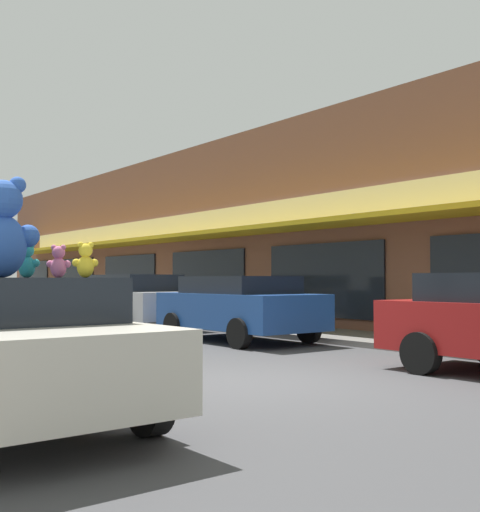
% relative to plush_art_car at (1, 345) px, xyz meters
% --- Properties ---
extents(ground_plane, '(260.00, 260.00, 0.00)m').
position_rel_plush_art_car_xyz_m(ground_plane, '(3.49, 0.53, -0.77)').
color(ground_plane, '#424244').
extents(storefront_row, '(15.32, 39.18, 6.11)m').
position_rel_plush_art_car_xyz_m(storefront_row, '(17.21, 11.51, 2.28)').
color(storefront_row, brown).
rests_on(storefront_row, ground_plane).
extents(plush_art_car, '(2.04, 4.36, 1.44)m').
position_rel_plush_art_car_xyz_m(plush_art_car, '(0.00, 0.00, 0.00)').
color(plush_art_car, beige).
rests_on(plush_art_car, ground_plane).
extents(teddy_bear_giant, '(0.76, 0.51, 1.00)m').
position_rel_plush_art_car_xyz_m(teddy_bear_giant, '(-0.04, -0.09, 1.15)').
color(teddy_bear_giant, blue).
rests_on(teddy_bear_giant, plush_art_car).
extents(teddy_bear_pink, '(0.26, 0.22, 0.36)m').
position_rel_plush_art_car_xyz_m(teddy_bear_pink, '(0.63, 0.12, 0.83)').
color(teddy_bear_pink, pink).
rests_on(teddy_bear_pink, plush_art_car).
extents(teddy_bear_yellow, '(0.25, 0.17, 0.33)m').
position_rel_plush_art_car_xyz_m(teddy_bear_yellow, '(0.44, -1.00, 0.82)').
color(teddy_bear_yellow, yellow).
rests_on(teddy_bear_yellow, plush_art_car).
extents(teddy_bear_teal, '(0.25, 0.26, 0.38)m').
position_rel_plush_art_car_xyz_m(teddy_bear_teal, '(0.36, 0.32, 0.85)').
color(teddy_bear_teal, teal).
rests_on(teddy_bear_teal, plush_art_car).
extents(parked_car_far_center, '(2.15, 4.11, 1.49)m').
position_rel_plush_art_car_xyz_m(parked_car_far_center, '(6.93, 5.19, 0.04)').
color(parked_car_far_center, '#1E4793').
rests_on(parked_car_far_center, ground_plane).
extents(parked_car_far_right, '(2.12, 4.54, 1.55)m').
position_rel_plush_art_car_xyz_m(parked_car_far_right, '(6.93, 10.21, 0.06)').
color(parked_car_far_right, '#B7B7BC').
rests_on(parked_car_far_right, ground_plane).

